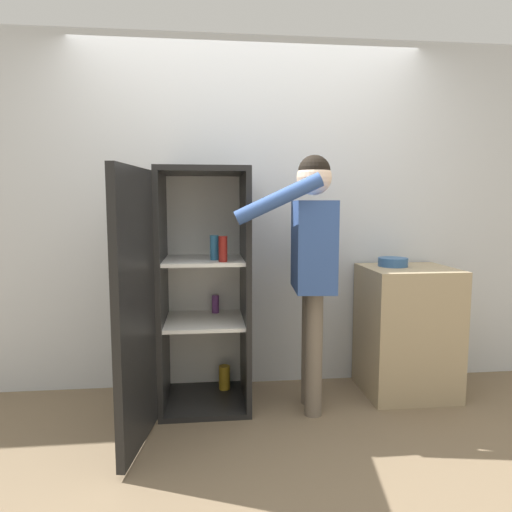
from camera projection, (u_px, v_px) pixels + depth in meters
name	position (u px, v px, depth m)	size (l,w,h in m)	color
ground_plane	(266.00, 447.00, 2.56)	(12.00, 12.00, 0.00)	#7A664C
wall_back	(249.00, 215.00, 3.38)	(7.00, 0.06, 2.55)	silver
refrigerator	(192.00, 292.00, 2.97)	(0.73, 1.18, 1.59)	black
person	(312.00, 251.00, 2.93)	(0.67, 0.57, 1.67)	#726656
counter	(407.00, 330.00, 3.27)	(0.61, 0.56, 0.91)	tan
bowl	(393.00, 262.00, 3.27)	(0.21, 0.21, 0.06)	#335B8E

